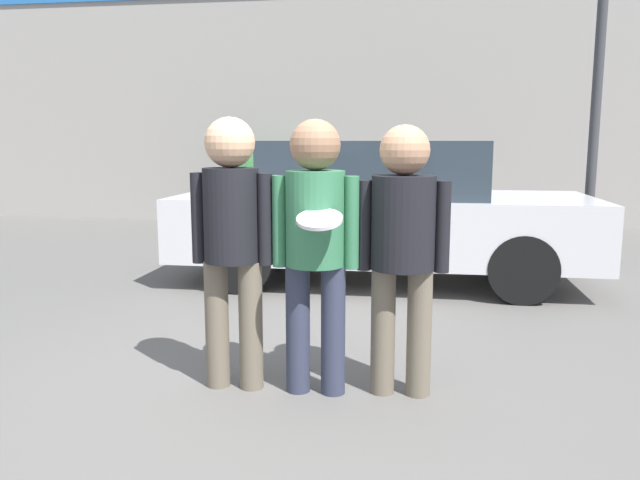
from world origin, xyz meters
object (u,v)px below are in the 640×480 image
person_right (403,237)px  person_left (232,230)px  parked_car_near (380,211)px  shrub (256,188)px  person_middle_with_frisbee (315,233)px

person_right → person_left: bearing=-177.3°
person_left → parked_car_near: (0.73, 3.23, -0.23)m
shrub → person_right: bearing=-68.9°
person_middle_with_frisbee → person_right: 0.53m
person_right → parked_car_near: bearing=95.7°
person_right → shrub: bearing=111.1°
parked_car_near → person_middle_with_frisbee: bearing=-93.6°
parked_car_near → person_right: bearing=-84.3°
person_left → person_right: 1.05m
shrub → parked_car_near: bearing=-58.5°
person_left → shrub: size_ratio=1.21×
person_left → person_right: size_ratio=1.03×
person_right → person_middle_with_frisbee: bearing=-173.8°
person_left → person_middle_with_frisbee: size_ratio=1.01×
person_middle_with_frisbee → parked_car_near: (0.20, 3.24, -0.23)m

